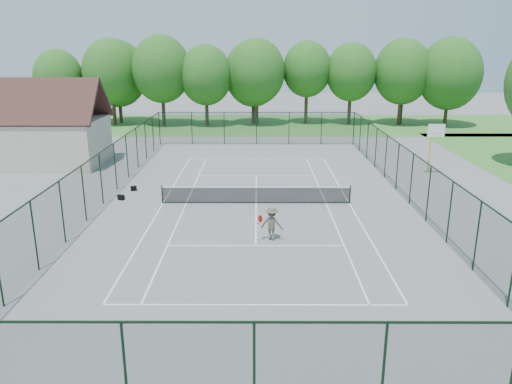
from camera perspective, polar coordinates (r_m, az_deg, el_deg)
ground at (r=29.31m, az=0.01°, el=-1.32°), size 140.00×140.00×0.00m
grass_far at (r=58.59m, az=0.08°, el=7.72°), size 80.00×16.00×0.01m
court_lines at (r=29.31m, az=0.01°, el=-1.31°), size 11.05×23.85×0.01m
tennis_net at (r=29.14m, az=0.01°, el=-0.24°), size 11.08×0.08×1.10m
fence_enclosure at (r=28.87m, az=0.01°, el=1.63°), size 18.05×36.05×3.02m
utility_building at (r=41.58m, az=-22.77°, el=7.15°), size 8.60×6.27×6.63m
tree_line_far at (r=57.98m, az=0.09°, el=13.58°), size 39.40×6.40×9.70m
basketball_goal at (r=37.79m, az=19.62°, el=5.80°), size 1.20×1.43×3.65m
sports_bag_a at (r=31.03m, az=-15.17°, el=-0.60°), size 0.44×0.36×0.31m
sports_bag_b at (r=32.80m, az=-13.81°, el=0.41°), size 0.44×0.33×0.30m
tennis_player at (r=23.72m, az=1.81°, el=-3.62°), size 2.13×0.95×1.64m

